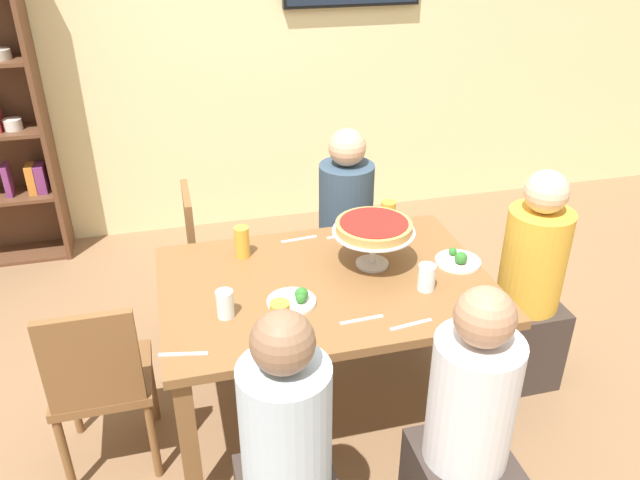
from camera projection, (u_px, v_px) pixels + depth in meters
ground_plane at (325, 408)px, 3.09m from camera, size 12.00×12.00×0.00m
rear_partition at (243, 31)px, 4.29m from camera, size 8.00×0.12×2.80m
dining_table at (326, 299)px, 2.78m from camera, size 1.42×0.97×0.74m
diner_far_right at (345, 241)px, 3.57m from camera, size 0.34×0.34×1.15m
diner_head_east at (527, 296)px, 3.08m from camera, size 0.34×0.34×1.15m
diner_near_left at (287, 474)px, 2.13m from camera, size 0.34×0.34×1.15m
diner_near_right at (465, 445)px, 2.24m from camera, size 0.34×0.34×1.15m
chair_head_west at (100, 379)px, 2.56m from camera, size 0.40×0.40×0.87m
chair_far_left at (213, 255)px, 3.45m from camera, size 0.40×0.40×0.87m
deep_dish_pizza_stand at (374, 229)px, 2.77m from camera, size 0.37×0.37×0.22m
salad_plate_near_diner at (295, 300)px, 2.58m from camera, size 0.20×0.20×0.07m
salad_plate_far_diner at (458, 260)px, 2.86m from camera, size 0.21×0.21×0.07m
beer_glass_amber_tall at (280, 320)px, 2.36m from camera, size 0.08×0.08×0.15m
beer_glass_amber_short at (388, 218)px, 3.09m from camera, size 0.07×0.07×0.17m
beer_glass_amber_spare at (242, 242)px, 2.89m from camera, size 0.07×0.07×0.15m
water_glass_clear_near at (426, 277)px, 2.65m from camera, size 0.08×0.08×0.12m
water_glass_clear_far at (225, 304)px, 2.48m from camera, size 0.07×0.07×0.12m
cutlery_fork_near at (411, 325)px, 2.45m from camera, size 0.18×0.04×0.00m
cutlery_knife_near at (183, 354)px, 2.30m from camera, size 0.18×0.05×0.00m
cutlery_fork_far at (362, 320)px, 2.48m from camera, size 0.18×0.02×0.00m
cutlery_knife_far at (344, 235)px, 3.10m from camera, size 0.18×0.04×0.00m
cutlery_spare_fork at (299, 239)px, 3.06m from camera, size 0.18×0.03×0.00m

